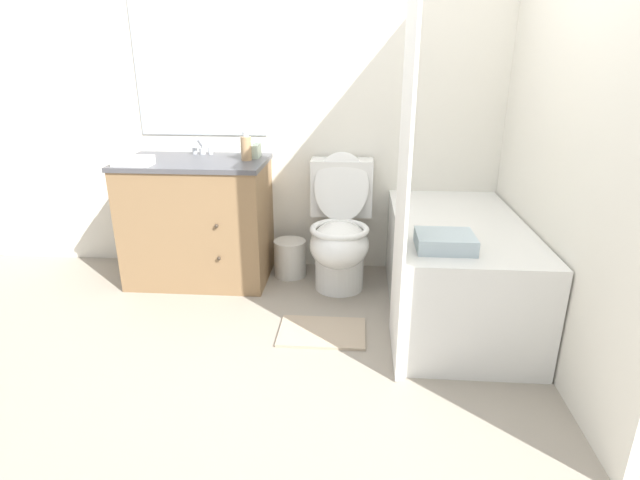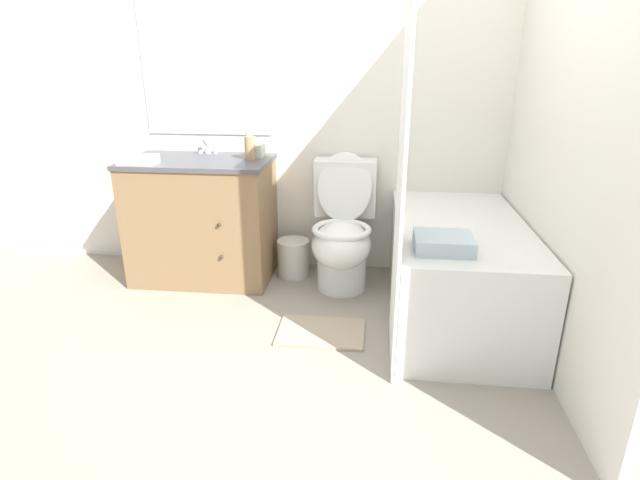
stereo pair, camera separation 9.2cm
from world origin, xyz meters
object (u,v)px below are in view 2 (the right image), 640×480
at_px(vanity_cabinet, 203,218).
at_px(bath_towel_folded, 443,243).
at_px(wastebasket, 293,258).
at_px(soap_dispenser, 250,147).
at_px(bathtub, 457,270).
at_px(bath_mat, 321,332).
at_px(toilet, 343,233).
at_px(hand_towel_folded, 138,160).
at_px(sink_faucet, 207,148).
at_px(tissue_box, 255,150).

bearing_deg(vanity_cabinet, bath_towel_folded, -29.28).
distance_m(wastebasket, soap_dispenser, 0.82).
xyz_separation_m(bathtub, bath_mat, (-0.76, -0.30, -0.28)).
height_order(vanity_cabinet, wastebasket, vanity_cabinet).
distance_m(toilet, bath_towel_folded, 0.98).
relative_size(bathtub, hand_towel_folded, 5.86).
relative_size(vanity_cabinet, bathtub, 0.69).
height_order(sink_faucet, wastebasket, sink_faucet).
height_order(soap_dispenser, bath_towel_folded, soap_dispenser).
distance_m(tissue_box, hand_towel_folded, 0.74).
bearing_deg(sink_faucet, bath_towel_folded, -34.66).
height_order(vanity_cabinet, soap_dispenser, soap_dispenser).
xyz_separation_m(tissue_box, soap_dispenser, (-0.01, -0.10, 0.04)).
bearing_deg(soap_dispenser, bathtub, -17.59).
bearing_deg(bath_mat, tissue_box, 123.01).
distance_m(hand_towel_folded, bath_towel_folded, 1.93).
bearing_deg(bathtub, bath_towel_folded, -109.38).
relative_size(sink_faucet, soap_dispenser, 0.79).
xyz_separation_m(vanity_cabinet, hand_towel_folded, (-0.31, -0.20, 0.43)).
xyz_separation_m(toilet, soap_dispenser, (-0.61, 0.07, 0.53)).
xyz_separation_m(bathtub, bath_towel_folded, (-0.15, -0.44, 0.32)).
xyz_separation_m(wastebasket, tissue_box, (-0.25, 0.04, 0.74)).
height_order(bathtub, tissue_box, tissue_box).
distance_m(vanity_cabinet, toilet, 0.96).
bearing_deg(soap_dispenser, hand_towel_folded, -162.36).
xyz_separation_m(vanity_cabinet, wastebasket, (0.60, 0.08, -0.29)).
height_order(soap_dispenser, hand_towel_folded, soap_dispenser).
relative_size(sink_faucet, bath_towel_folded, 0.51).
bearing_deg(toilet, soap_dispenser, 173.70).
bearing_deg(bath_mat, bathtub, 21.68).
bearing_deg(vanity_cabinet, bath_mat, -38.30).
bearing_deg(bath_mat, wastebasket, 109.92).
distance_m(sink_faucet, bath_towel_folded, 1.83).
xyz_separation_m(toilet, bath_mat, (-0.07, -0.64, -0.36)).
bearing_deg(vanity_cabinet, sink_faucet, 90.00).
relative_size(wastebasket, bath_mat, 0.53).
relative_size(toilet, bath_towel_folded, 3.16).
bearing_deg(tissue_box, hand_towel_folded, -154.92).
bearing_deg(hand_towel_folded, bathtub, -5.87).
bearing_deg(hand_towel_folded, toilet, 6.41).
xyz_separation_m(sink_faucet, hand_towel_folded, (-0.31, -0.39, -0.01)).
height_order(sink_faucet, tissue_box, sink_faucet).
distance_m(sink_faucet, tissue_box, 0.36).
xyz_separation_m(sink_faucet, soap_dispenser, (0.35, -0.18, 0.05)).
bearing_deg(soap_dispenser, tissue_box, 84.67).
bearing_deg(bath_towel_folded, sink_faucet, 145.34).
height_order(toilet, tissue_box, tissue_box).
xyz_separation_m(sink_faucet, bathtub, (1.64, -0.59, -0.57)).
bearing_deg(hand_towel_folded, vanity_cabinet, 32.22).
bearing_deg(bath_mat, sink_faucet, 134.74).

